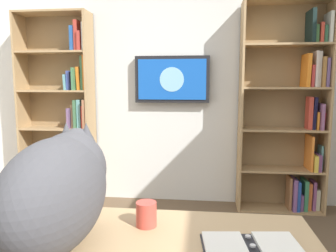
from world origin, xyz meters
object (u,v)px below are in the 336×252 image
Objects in this scene: bookshelf_right at (66,113)px; coffee_mug at (146,214)px; open_binder at (253,248)px; cat at (60,186)px; wall_mounted_tv at (172,79)px; bookshelf_left at (292,113)px.

coffee_mug is at bearing 120.36° from bookshelf_right.
open_binder is at bearing 158.98° from coffee_mug.
bookshelf_right is at bearing -66.72° from cat.
bookshelf_right reaches higher than wall_mounted_tv.
wall_mounted_tv is at bearing -93.42° from cat.
bookshelf_left is at bearing -107.11° from open_binder.
bookshelf_left is 21.81× the size of coffee_mug.
open_binder is (0.71, 2.32, -0.25)m from bookshelf_left.
bookshelf_left reaches higher than cat.
bookshelf_left is 2.44m from open_binder.
wall_mounted_tv is at bearing -86.90° from coffee_mug.
bookshelf_left is 1.03× the size of bookshelf_right.
bookshelf_left is at bearing -120.28° from cat.
coffee_mug is (-1.27, 2.17, -0.18)m from bookshelf_right.
bookshelf_right is 2.90× the size of cat.
bookshelf_left is 1.27m from wall_mounted_tv.
bookshelf_right is 1.21m from wall_mounted_tv.
cat is 2.00× the size of open_binder.
coffee_mug reaches higher than open_binder.
wall_mounted_tv reaches higher than open_binder.
wall_mounted_tv reaches higher than coffee_mug.
wall_mounted_tv is (1.22, -0.08, 0.33)m from bookshelf_left.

